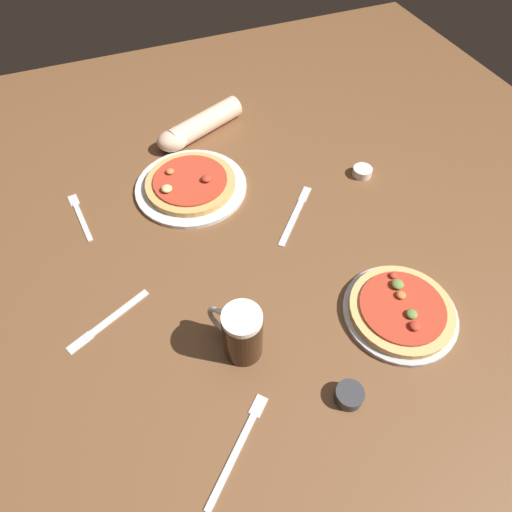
% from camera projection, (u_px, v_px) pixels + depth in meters
% --- Properties ---
extents(ground_plane, '(2.40, 2.40, 0.03)m').
position_uv_depth(ground_plane, '(256.00, 264.00, 1.13)').
color(ground_plane, brown).
extents(pizza_plate_near, '(0.27, 0.27, 0.05)m').
position_uv_depth(pizza_plate_near, '(401.00, 310.00, 1.01)').
color(pizza_plate_near, '#B2B2B7').
rests_on(pizza_plate_near, ground_plane).
extents(pizza_plate_far, '(0.33, 0.33, 0.05)m').
position_uv_depth(pizza_plate_far, '(191.00, 184.00, 1.27)').
color(pizza_plate_far, silver).
rests_on(pizza_plate_far, ground_plane).
extents(beer_mug_dark, '(0.10, 0.13, 0.15)m').
position_uv_depth(beer_mug_dark, '(241.00, 333.00, 0.91)').
color(beer_mug_dark, black).
rests_on(beer_mug_dark, ground_plane).
extents(ramekin_sauce, '(0.06, 0.06, 0.03)m').
position_uv_depth(ramekin_sauce, '(362.00, 172.00, 1.31)').
color(ramekin_sauce, silver).
rests_on(ramekin_sauce, ground_plane).
extents(ramekin_butter, '(0.06, 0.06, 0.03)m').
position_uv_depth(ramekin_butter, '(349.00, 395.00, 0.89)').
color(ramekin_butter, '#333338').
rests_on(ramekin_butter, ground_plane).
extents(fork_left, '(0.05, 0.20, 0.01)m').
position_uv_depth(fork_left, '(80.00, 215.00, 1.21)').
color(fork_left, silver).
rests_on(fork_left, ground_plane).
extents(knife_right, '(0.18, 0.19, 0.01)m').
position_uv_depth(knife_right, '(295.00, 214.00, 1.22)').
color(knife_right, silver).
rests_on(knife_right, ground_plane).
extents(fork_spare, '(0.19, 0.17, 0.01)m').
position_uv_depth(fork_spare, '(239.00, 447.00, 0.84)').
color(fork_spare, silver).
rests_on(fork_spare, ground_plane).
extents(knife_spare, '(0.21, 0.11, 0.01)m').
position_uv_depth(knife_spare, '(109.00, 320.00, 1.01)').
color(knife_spare, silver).
rests_on(knife_spare, ground_plane).
extents(diner_arm, '(0.31, 0.18, 0.07)m').
position_uv_depth(diner_arm, '(196.00, 127.00, 1.41)').
color(diner_arm, beige).
rests_on(diner_arm, ground_plane).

